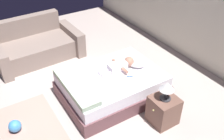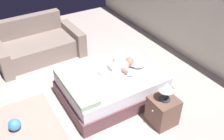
% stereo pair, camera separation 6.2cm
% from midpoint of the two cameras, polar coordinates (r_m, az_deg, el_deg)
% --- Properties ---
extents(ground_plane, '(8.00, 8.00, 0.00)m').
position_cam_midpoint_polar(ground_plane, '(4.45, -8.50, -8.94)').
color(ground_plane, '#B1A29A').
extents(wall_behind_bed, '(8.00, 0.12, 2.56)m').
position_cam_midpoint_polar(wall_behind_bed, '(5.39, 21.53, 13.32)').
color(wall_behind_bed, beige).
rests_on(wall_behind_bed, ground_plane).
extents(bed, '(1.30, 1.77, 0.48)m').
position_cam_midpoint_polar(bed, '(4.53, 0.39, -3.58)').
color(bed, brown).
rests_on(bed, ground_plane).
extents(pillow, '(0.40, 0.32, 0.11)m').
position_cam_midpoint_polar(pillow, '(4.64, 5.89, 1.81)').
color(pillow, silver).
rests_on(pillow, bed).
extents(baby, '(0.47, 0.69, 0.18)m').
position_cam_midpoint_polar(baby, '(4.49, 2.41, 1.02)').
color(baby, white).
rests_on(baby, bed).
extents(toothbrush, '(0.07, 0.11, 0.02)m').
position_cam_midpoint_polar(toothbrush, '(4.34, 4.60, -1.47)').
color(toothbrush, blue).
rests_on(toothbrush, bed).
extents(couch, '(1.17, 1.87, 0.84)m').
position_cam_midpoint_polar(couch, '(5.93, -16.17, 5.47)').
color(couch, gray).
rests_on(couch, ground_plane).
extents(nightstand, '(0.40, 0.43, 0.48)m').
position_cam_midpoint_polar(nightstand, '(4.13, 11.85, -9.02)').
color(nightstand, brown).
rests_on(nightstand, ground_plane).
extents(lamp, '(0.24, 0.24, 0.31)m').
position_cam_midpoint_polar(lamp, '(3.83, 12.68, -3.94)').
color(lamp, '#333338').
rests_on(lamp, nightstand).
extents(rug, '(1.57, 1.14, 0.01)m').
position_cam_midpoint_polar(rug, '(4.26, -19.01, -13.36)').
color(rug, tan).
rests_on(rug, ground_plane).
extents(toy_ball, '(0.20, 0.20, 0.20)m').
position_cam_midpoint_polar(toy_ball, '(4.29, -20.83, -11.52)').
color(toy_ball, '#4392D4').
rests_on(toy_ball, rug).
extents(blanket, '(1.17, 0.32, 0.08)m').
position_cam_midpoint_polar(blanket, '(4.11, -7.94, -3.52)').
color(blanket, '#A2B89D').
rests_on(blanket, bed).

